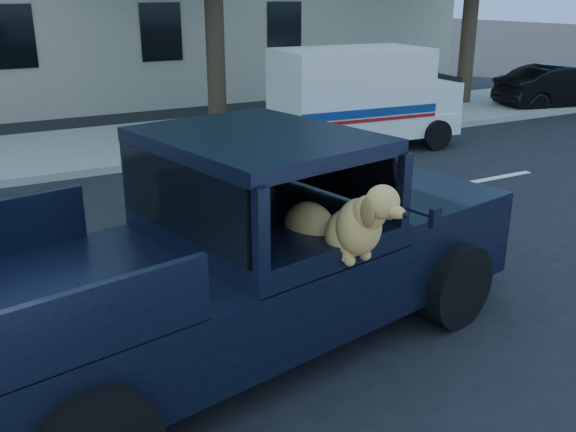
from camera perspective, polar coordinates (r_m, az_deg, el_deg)
ground at (r=5.89m, az=-14.12°, el=-15.36°), size 120.00×120.00×0.00m
far_sidewalk at (r=14.37m, az=-24.23°, el=4.68°), size 60.00×4.00×0.15m
lane_stripes at (r=9.32m, az=-8.02°, el=-1.52°), size 21.60×0.14×0.01m
pickup_truck at (r=6.13m, az=-5.23°, el=-5.77°), size 6.10×3.39×2.07m
mail_truck at (r=14.32m, az=6.48°, el=9.78°), size 4.08×2.28×2.16m
parked_sedan at (r=20.83m, az=23.15°, el=10.50°), size 2.18×4.08×1.28m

